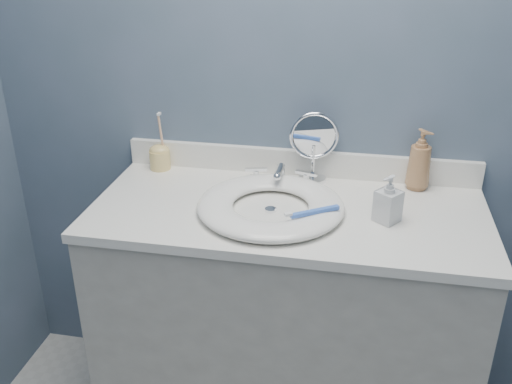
% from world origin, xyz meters
% --- Properties ---
extents(back_wall, '(2.20, 0.02, 2.40)m').
position_xyz_m(back_wall, '(0.00, 1.25, 1.20)').
color(back_wall, '#445666').
rests_on(back_wall, ground).
extents(vanity_cabinet, '(1.20, 0.55, 0.85)m').
position_xyz_m(vanity_cabinet, '(0.00, 0.97, 0.42)').
color(vanity_cabinet, beige).
rests_on(vanity_cabinet, ground).
extents(countertop, '(1.22, 0.57, 0.03)m').
position_xyz_m(countertop, '(0.00, 0.97, 0.86)').
color(countertop, white).
rests_on(countertop, vanity_cabinet).
extents(backsplash, '(1.22, 0.02, 0.09)m').
position_xyz_m(backsplash, '(0.00, 1.24, 0.93)').
color(backsplash, white).
rests_on(backsplash, countertop).
extents(basin, '(0.45, 0.45, 0.04)m').
position_xyz_m(basin, '(-0.05, 0.94, 0.90)').
color(basin, white).
rests_on(basin, countertop).
extents(drain, '(0.04, 0.04, 0.01)m').
position_xyz_m(drain, '(-0.05, 0.94, 0.88)').
color(drain, silver).
rests_on(drain, countertop).
extents(faucet, '(0.25, 0.13, 0.07)m').
position_xyz_m(faucet, '(-0.05, 1.14, 0.91)').
color(faucet, silver).
rests_on(faucet, countertop).
extents(makeup_mirror, '(0.16, 0.09, 0.24)m').
position_xyz_m(makeup_mirror, '(0.05, 1.20, 1.01)').
color(makeup_mirror, silver).
rests_on(makeup_mirror, countertop).
extents(soap_bottle_amber, '(0.11, 0.11, 0.20)m').
position_xyz_m(soap_bottle_amber, '(0.40, 1.20, 0.98)').
color(soap_bottle_amber, '#A07148').
rests_on(soap_bottle_amber, countertop).
extents(soap_bottle_clear, '(0.09, 0.09, 0.14)m').
position_xyz_m(soap_bottle_clear, '(0.30, 0.95, 0.95)').
color(soap_bottle_clear, silver).
rests_on(soap_bottle_clear, countertop).
extents(toothbrush_holder, '(0.07, 0.07, 0.21)m').
position_xyz_m(toothbrush_holder, '(-0.49, 1.20, 0.93)').
color(toothbrush_holder, '#ECCC76').
rests_on(toothbrush_holder, countertop).
extents(toothbrush_lying, '(0.15, 0.11, 0.02)m').
position_xyz_m(toothbrush_lying, '(0.08, 0.88, 0.92)').
color(toothbrush_lying, '#3D6DD9').
rests_on(toothbrush_lying, basin).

